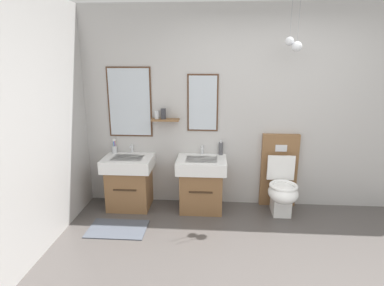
# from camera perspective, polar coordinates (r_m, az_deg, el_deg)

# --- Properties ---
(wall_back) EXTENTS (5.07, 0.49, 2.62)m
(wall_back) POSITION_cam_1_polar(r_m,az_deg,el_deg) (4.21, 13.17, 6.01)
(wall_back) COLOR #B7B5B2
(wall_back) RESTS_ON ground
(bath_mat) EXTENTS (0.68, 0.44, 0.01)m
(bath_mat) POSITION_cam_1_polar(r_m,az_deg,el_deg) (3.92, -13.44, -14.99)
(bath_mat) COLOR #474C56
(bath_mat) RESTS_ON ground
(vanity_sink_left) EXTENTS (0.64, 0.52, 0.70)m
(vanity_sink_left) POSITION_cam_1_polar(r_m,az_deg,el_deg) (4.29, -11.35, -6.70)
(vanity_sink_left) COLOR brown
(vanity_sink_left) RESTS_ON ground
(tap_on_left_sink) EXTENTS (0.03, 0.13, 0.11)m
(tap_on_left_sink) POSITION_cam_1_polar(r_m,az_deg,el_deg) (4.34, -10.97, -0.87)
(tap_on_left_sink) COLOR silver
(tap_on_left_sink) RESTS_ON vanity_sink_left
(vanity_sink_right) EXTENTS (0.64, 0.52, 0.70)m
(vanity_sink_right) POSITION_cam_1_polar(r_m,az_deg,el_deg) (4.14, 1.74, -7.17)
(vanity_sink_right) COLOR brown
(vanity_sink_right) RESTS_ON ground
(tap_on_right_sink) EXTENTS (0.03, 0.13, 0.11)m
(tap_on_right_sink) POSITION_cam_1_polar(r_m,az_deg,el_deg) (4.19, 1.89, -1.14)
(tap_on_right_sink) COLOR silver
(tap_on_right_sink) RESTS_ON vanity_sink_right
(toilet) EXTENTS (0.48, 0.62, 1.00)m
(toilet) POSITION_cam_1_polar(r_m,az_deg,el_deg) (4.25, 15.90, -7.18)
(toilet) COLOR brown
(toilet) RESTS_ON ground
(toothbrush_cup) EXTENTS (0.07, 0.07, 0.20)m
(toothbrush_cup) POSITION_cam_1_polar(r_m,az_deg,el_deg) (4.39, -14.01, -0.99)
(toothbrush_cup) COLOR silver
(toothbrush_cup) RESTS_ON vanity_sink_left
(soap_dispenser) EXTENTS (0.06, 0.06, 0.20)m
(soap_dispenser) POSITION_cam_1_polar(r_m,az_deg,el_deg) (4.19, 5.30, -1.00)
(soap_dispenser) COLOR #4C4C51
(soap_dispenser) RESTS_ON vanity_sink_right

